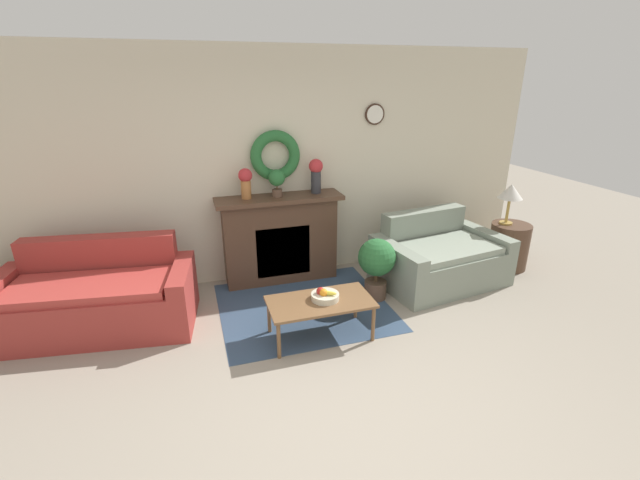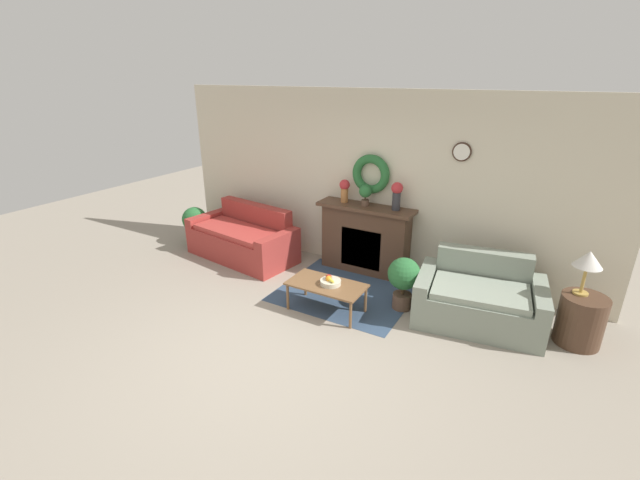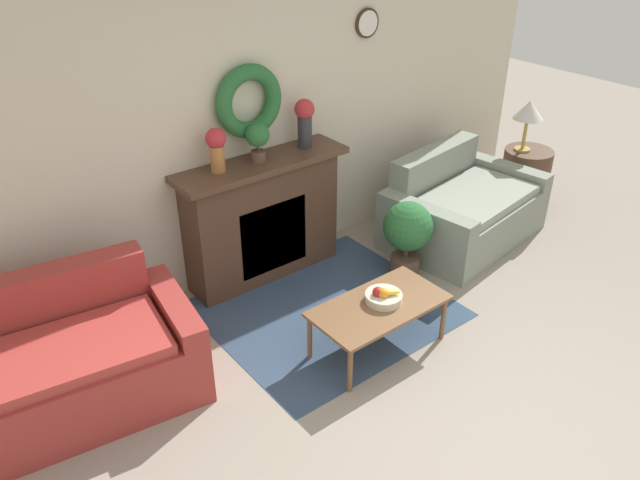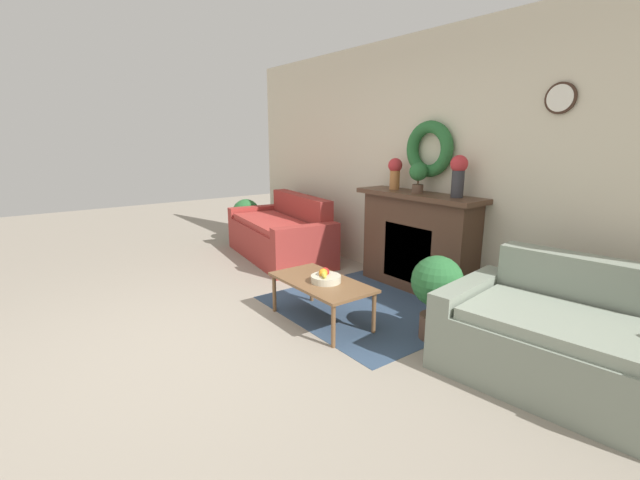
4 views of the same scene
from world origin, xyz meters
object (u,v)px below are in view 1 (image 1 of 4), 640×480
at_px(side_table_by_loveseat, 509,246).
at_px(table_lamp, 511,193).
at_px(fireplace, 280,238).
at_px(loveseat_right, 439,258).
at_px(coffee_table, 320,304).
at_px(potted_plant_on_mantel, 277,180).
at_px(potted_plant_floor_by_loveseat, 377,262).
at_px(couch_left, 97,298).
at_px(vase_on_mantel_left, 246,181).
at_px(fruit_bowl, 325,295).
at_px(vase_on_mantel_right, 316,173).

height_order(side_table_by_loveseat, table_lamp, table_lamp).
bearing_deg(fireplace, loveseat_right, -18.87).
bearing_deg(coffee_table, potted_plant_on_mantel, 94.18).
bearing_deg(potted_plant_floor_by_loveseat, couch_left, 174.27).
relative_size(potted_plant_on_mantel, potted_plant_floor_by_loveseat, 0.44).
bearing_deg(potted_plant_floor_by_loveseat, side_table_by_loveseat, 7.29).
distance_m(fireplace, potted_plant_floor_by_loveseat, 1.21).
bearing_deg(couch_left, potted_plant_on_mantel, 22.35).
distance_m(coffee_table, potted_plant_floor_by_loveseat, 1.00).
height_order(side_table_by_loveseat, vase_on_mantel_left, vase_on_mantel_left).
bearing_deg(table_lamp, couch_left, -179.80).
bearing_deg(vase_on_mantel_left, potted_plant_on_mantel, -3.26).
height_order(loveseat_right, potted_plant_on_mantel, potted_plant_on_mantel).
bearing_deg(couch_left, fruit_bowl, -13.51).
height_order(table_lamp, vase_on_mantel_left, vase_on_mantel_left).
height_order(couch_left, coffee_table, couch_left).
bearing_deg(fireplace, potted_plant_on_mantel, -144.09).
xyz_separation_m(fireplace, coffee_table, (0.08, -1.35, -0.19)).
bearing_deg(potted_plant_on_mantel, potted_plant_floor_by_loveseat, -40.37).
relative_size(fireplace, vase_on_mantel_right, 3.64).
bearing_deg(potted_plant_floor_by_loveseat, loveseat_right, 11.07).
relative_size(coffee_table, potted_plant_floor_by_loveseat, 1.39).
bearing_deg(side_table_by_loveseat, couch_left, 179.62).
xyz_separation_m(fruit_bowl, vase_on_mantel_right, (0.33, 1.35, 0.87)).
relative_size(couch_left, loveseat_right, 1.21).
distance_m(fireplace, loveseat_right, 1.94).
relative_size(vase_on_mantel_left, vase_on_mantel_right, 0.85).
bearing_deg(side_table_by_loveseat, potted_plant_floor_by_loveseat, -172.71).
xyz_separation_m(fireplace, couch_left, (-1.97, -0.51, -0.22)).
bearing_deg(vase_on_mantel_left, loveseat_right, -15.98).
bearing_deg(coffee_table, fireplace, 93.29).
bearing_deg(fruit_bowl, fireplace, 95.33).
height_order(fireplace, vase_on_mantel_left, vase_on_mantel_left).
height_order(coffee_table, fruit_bowl, fruit_bowl).
bearing_deg(potted_plant_on_mantel, vase_on_mantel_right, 2.42).
bearing_deg(couch_left, table_lamp, 8.24).
bearing_deg(couch_left, fireplace, 22.60).
bearing_deg(loveseat_right, table_lamp, -1.03).
distance_m(couch_left, fruit_bowl, 2.26).
height_order(side_table_by_loveseat, potted_plant_floor_by_loveseat, potted_plant_floor_by_loveseat).
height_order(loveseat_right, vase_on_mantel_right, vase_on_mantel_right).
bearing_deg(vase_on_mantel_left, table_lamp, -8.85).
bearing_deg(fruit_bowl, vase_on_mantel_right, 76.30).
bearing_deg(potted_plant_on_mantel, loveseat_right, -18.28).
distance_m(coffee_table, fruit_bowl, 0.09).
height_order(side_table_by_loveseat, potted_plant_on_mantel, potted_plant_on_mantel).
height_order(fireplace, vase_on_mantel_right, vase_on_mantel_right).
bearing_deg(couch_left, loveseat_right, 6.38).
bearing_deg(fruit_bowl, table_lamp, 17.24).
relative_size(loveseat_right, potted_plant_floor_by_loveseat, 2.26).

